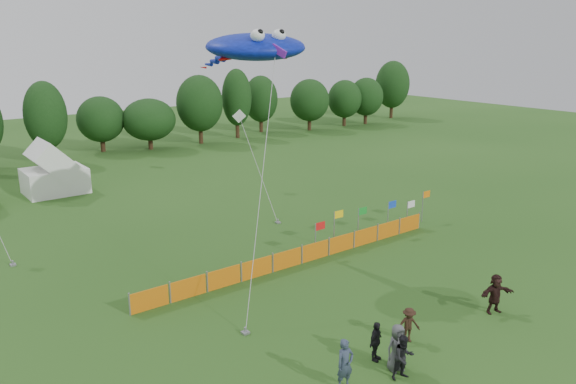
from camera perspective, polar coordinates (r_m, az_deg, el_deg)
ground at (r=24.18m, az=8.96°, el=-15.07°), size 160.00×160.00×0.00m
treeline at (r=61.97m, az=-21.27°, el=7.00°), size 104.57×8.78×8.36m
tent_right at (r=48.84m, az=-22.66°, el=1.81°), size 4.69×3.75×3.31m
barrier_fence at (r=31.39m, az=1.36°, el=-6.43°), size 19.90×0.06×1.00m
flag_row at (r=35.40m, az=8.79°, el=-2.43°), size 10.73×0.72×2.26m
spectator_a at (r=21.02m, az=5.82°, el=-17.00°), size 0.74×0.52×1.91m
spectator_b at (r=21.87m, az=11.67°, el=-16.13°), size 0.99×0.86×1.74m
spectator_c at (r=24.26m, az=12.16°, el=-13.07°), size 1.13×0.91×1.52m
spectator_d at (r=22.78m, az=8.90°, el=-14.77°), size 1.03×0.70×1.62m
spectator_e at (r=22.26m, az=11.03°, el=-15.27°), size 1.02×0.78×1.88m
spectator_f at (r=27.61m, az=20.31°, el=-9.66°), size 1.81×1.07×1.86m
stingray_kite at (r=29.95m, az=-3.64°, el=14.46°), size 8.39×13.38×12.65m
small_kite_white at (r=43.95m, az=-3.96°, el=4.90°), size 4.12×10.26×6.52m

